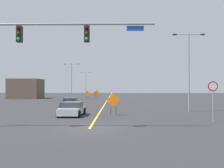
# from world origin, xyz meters

# --- Properties ---
(ground) EXTENTS (212.27, 212.27, 0.00)m
(ground) POSITION_xyz_m (0.00, 0.00, 0.00)
(ground) COLOR #2D2D30
(road_centre_stripe) EXTENTS (0.16, 117.93, 0.01)m
(road_centre_stripe) POSITION_xyz_m (0.00, 58.96, 0.00)
(road_centre_stripe) COLOR yellow
(road_centre_stripe) RESTS_ON ground
(traffic_signal_assembly) EXTENTS (13.24, 0.44, 7.32)m
(traffic_signal_assembly) POSITION_xyz_m (-4.54, -0.01, 5.47)
(traffic_signal_assembly) COLOR gray
(traffic_signal_assembly) RESTS_ON ground
(stop_sign) EXTENTS (0.76, 0.07, 3.13)m
(stop_sign) POSITION_xyz_m (9.12, 2.96, 2.19)
(stop_sign) COLOR gray
(stop_sign) RESTS_ON ground
(street_lamp_mid_right) EXTENTS (3.51, 0.24, 8.65)m
(street_lamp_mid_right) POSITION_xyz_m (9.75, 10.94, 5.08)
(street_lamp_mid_right) COLOR gray
(street_lamp_mid_right) RESTS_ON ground
(street_lamp_near_left) EXTENTS (3.87, 0.24, 8.77)m
(street_lamp_near_left) POSITION_xyz_m (-9.38, 44.79, 5.18)
(street_lamp_near_left) COLOR gray
(street_lamp_near_left) RESTS_ON ground
(street_lamp_near_right) EXTENTS (3.65, 0.24, 8.47)m
(street_lamp_near_right) POSITION_xyz_m (-9.31, 73.82, 5.00)
(street_lamp_near_right) COLOR gray
(street_lamp_near_right) RESTS_ON ground
(construction_sign_median_near) EXTENTS (1.25, 0.17, 1.85)m
(construction_sign_median_near) POSITION_xyz_m (-2.97, 39.97, 1.14)
(construction_sign_median_near) COLOR orange
(construction_sign_median_near) RESTS_ON ground
(construction_sign_left_lane) EXTENTS (1.29, 0.34, 2.12)m
(construction_sign_left_lane) POSITION_xyz_m (1.49, 7.54, 1.35)
(construction_sign_left_lane) COLOR orange
(construction_sign_left_lane) RESTS_ON ground
(construction_sign_right_shoulder) EXTENTS (1.31, 0.24, 2.08)m
(construction_sign_right_shoulder) POSITION_xyz_m (-3.04, 45.60, 1.32)
(construction_sign_right_shoulder) COLOR orange
(construction_sign_right_shoulder) RESTS_ON ground
(construction_sign_median_far) EXTENTS (1.27, 0.17, 2.03)m
(construction_sign_median_far) POSITION_xyz_m (-4.52, 37.51, 1.29)
(construction_sign_median_far) COLOR orange
(construction_sign_median_far) RESTS_ON ground
(car_black_approaching) EXTENTS (2.11, 3.85, 1.35)m
(car_black_approaching) POSITION_xyz_m (-4.07, 15.16, 0.63)
(car_black_approaching) COLOR black
(car_black_approaching) RESTS_ON ground
(car_silver_passing) EXTENTS (2.26, 3.94, 1.30)m
(car_silver_passing) POSITION_xyz_m (-2.43, 7.23, 0.63)
(car_silver_passing) COLOR #B7BABF
(car_silver_passing) RESTS_ON ground
(roadside_building_west) EXTENTS (7.31, 6.45, 4.80)m
(roadside_building_west) POSITION_xyz_m (-20.42, 43.54, 2.40)
(roadside_building_west) COLOR brown
(roadside_building_west) RESTS_ON ground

